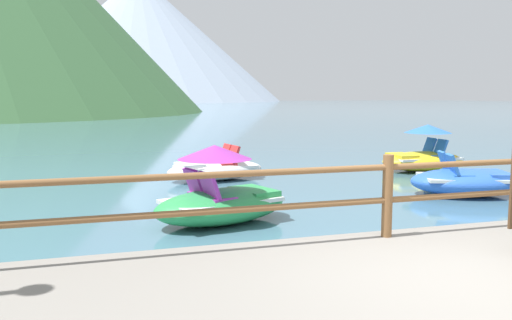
{
  "coord_description": "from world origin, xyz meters",
  "views": [
    {
      "loc": [
        -3.22,
        -3.8,
        2.04
      ],
      "look_at": [
        -0.51,
        5.0,
        0.9
      ],
      "focal_mm": 37.9,
      "sensor_mm": 36.0,
      "label": 1
    }
  ],
  "objects_px": {
    "pedal_boat_6": "(423,155)",
    "pedal_boat_2": "(221,197)",
    "pedal_boat_1": "(465,181)",
    "pedal_boat_5": "(215,169)"
  },
  "relations": [
    {
      "from": "pedal_boat_1",
      "to": "pedal_boat_2",
      "type": "height_order",
      "value": "pedal_boat_2"
    },
    {
      "from": "pedal_boat_1",
      "to": "pedal_boat_6",
      "type": "relative_size",
      "value": 1.07
    },
    {
      "from": "pedal_boat_1",
      "to": "pedal_boat_6",
      "type": "xyz_separation_m",
      "value": [
        1.21,
        3.22,
        0.13
      ]
    },
    {
      "from": "pedal_boat_2",
      "to": "pedal_boat_1",
      "type": "bearing_deg",
      "value": 9.24
    },
    {
      "from": "pedal_boat_1",
      "to": "pedal_boat_5",
      "type": "distance_m",
      "value": 5.53
    },
    {
      "from": "pedal_boat_1",
      "to": "pedal_boat_2",
      "type": "relative_size",
      "value": 0.98
    },
    {
      "from": "pedal_boat_1",
      "to": "pedal_boat_6",
      "type": "distance_m",
      "value": 3.45
    },
    {
      "from": "pedal_boat_6",
      "to": "pedal_boat_2",
      "type": "bearing_deg",
      "value": -147.72
    },
    {
      "from": "pedal_boat_1",
      "to": "pedal_boat_5",
      "type": "bearing_deg",
      "value": 142.46
    },
    {
      "from": "pedal_boat_1",
      "to": "pedal_boat_6",
      "type": "height_order",
      "value": "pedal_boat_6"
    }
  ]
}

